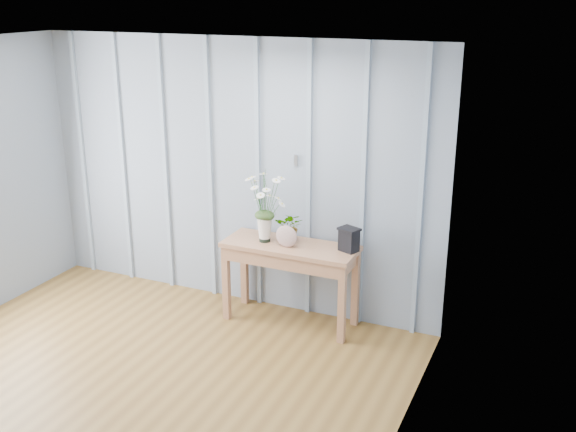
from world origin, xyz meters
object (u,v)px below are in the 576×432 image
at_px(daisy_vase, 264,199).
at_px(carved_box, 349,239).
at_px(felt_disc_vessel, 287,236).
at_px(sideboard, 290,257).

distance_m(daisy_vase, carved_box, 0.82).
bearing_deg(daisy_vase, felt_disc_vessel, -13.08).
distance_m(daisy_vase, felt_disc_vessel, 0.38).
bearing_deg(felt_disc_vessel, sideboard, 88.40).
relative_size(sideboard, daisy_vase, 1.91).
bearing_deg(daisy_vase, sideboard, 4.39).
height_order(daisy_vase, felt_disc_vessel, daisy_vase).
relative_size(felt_disc_vessel, carved_box, 0.96).
xyz_separation_m(sideboard, carved_box, (0.52, 0.06, 0.22)).
bearing_deg(daisy_vase, carved_box, 5.83).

